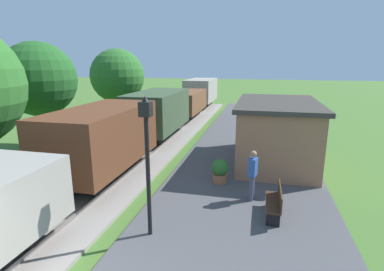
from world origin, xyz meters
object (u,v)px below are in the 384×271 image
Objects in this scene: potted_planter at (220,171)px; tree_field_left at (117,76)px; person_waiting at (252,173)px; lamp_post_near at (147,142)px; station_hut at (276,132)px; tree_trackside_far at (39,79)px; bench_near_hut at (275,202)px; freight_train at (160,114)px.

tree_field_left is (-9.22, 10.29, 2.94)m from potted_planter.
person_waiting is 0.46× the size of lamp_post_near.
tree_trackside_far is (-12.48, 0.33, 2.15)m from station_hut.
lamp_post_near is at bearing -152.07° from bench_near_hut.
station_hut is 3.85m from potted_planter.
freight_train is 21.73× the size of bench_near_hut.
lamp_post_near reaches higher than person_waiting.
person_waiting is 12.76m from tree_trackside_far.
person_waiting is 4.04m from lamp_post_near.
person_waiting is 0.30× the size of tree_field_left.
tree_field_left is (-7.90, 14.22, 0.87)m from lamp_post_near.
freight_train is 8.15m from potted_planter.
bench_near_hut is at bearing -52.96° from freight_train.
station_hut is at bearing -27.54° from freight_train.
tree_field_left is at bearing 131.86° from potted_planter.
station_hut is 3.87× the size of bench_near_hut.
station_hut is at bearing -87.76° from person_waiting.
freight_train is 9.84m from person_waiting.
bench_near_hut is 17.01m from tree_field_left.
bench_near_hut is 2.94m from potted_planter.
potted_planter is (-1.24, 1.24, -0.46)m from person_waiting.
station_hut is 1.02× the size of tree_field_left.
station_hut is 1.57× the size of lamp_post_near.
lamp_post_near is 11.68m from tree_trackside_far.
lamp_post_near reaches higher than potted_planter.
potted_planter is at bearing 71.44° from lamp_post_near.
tree_field_left is (-4.54, 3.68, 2.09)m from freight_train.
tree_trackside_far reaches higher than person_waiting.
tree_trackside_far is (-9.04, 7.32, 1.00)m from lamp_post_near.
freight_train reaches higher than bench_near_hut.
freight_train is 5.74× the size of tree_field_left.
tree_field_left is at bearing 147.52° from station_hut.
station_hut reaches higher than potted_planter.
freight_train is at bearing -39.19° from person_waiting.
tree_trackside_far is (-11.60, 4.64, 2.62)m from person_waiting.
potted_planter is at bearing -54.74° from freight_train.
person_waiting is (5.91, -7.86, -0.40)m from freight_train.
freight_train is at bearing -38.97° from tree_field_left.
station_hut is at bearing 88.27° from bench_near_hut.
tree_trackside_far is at bearing -7.96° from person_waiting.
lamp_post_near is (-2.56, -2.68, 1.62)m from person_waiting.
bench_near_hut is at bearing -91.73° from station_hut.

